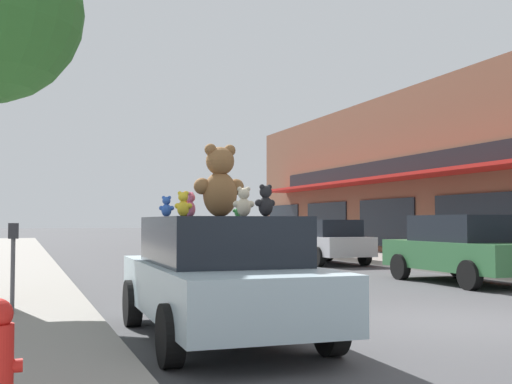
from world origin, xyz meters
TOP-DOWN VIEW (x-y plane):
  - ground_plane at (0.00, 0.00)m, footprint 260.00×260.00m
  - plush_art_car at (-3.73, 0.07)m, footprint 2.04×4.39m
  - teddy_bear_giant at (-3.67, 0.25)m, footprint 0.69×0.43m
  - teddy_bear_green at (-3.21, 0.87)m, footprint 0.16×0.11m
  - teddy_bear_orange at (-3.95, 0.86)m, footprint 0.22×0.26m
  - teddy_bear_black at (-3.47, -0.86)m, footprint 0.27×0.18m
  - teddy_bear_blue at (-4.34, 0.35)m, footprint 0.20×0.15m
  - teddy_bear_yellow at (-4.28, -0.31)m, footprint 0.22×0.18m
  - teddy_bear_cream at (-3.57, -0.40)m, footprint 0.27×0.18m
  - teddy_bear_pink at (-4.01, 0.44)m, footprint 0.21×0.23m
  - parked_car_far_center at (3.76, 4.94)m, footprint 1.97×4.26m
  - parked_car_far_right at (3.76, 12.38)m, footprint 1.87×4.32m
  - parking_meter at (-6.15, 2.07)m, footprint 0.14×0.10m

SIDE VIEW (x-z plane):
  - ground_plane at x=0.00m, z-range 0.00..0.00m
  - plush_art_car at x=-3.73m, z-range 0.04..1.55m
  - parked_car_far_right at x=3.76m, z-range 0.06..1.57m
  - parked_car_far_center at x=3.76m, z-range 0.02..1.63m
  - parking_meter at x=-6.15m, z-range 0.34..1.61m
  - teddy_bear_green at x=-3.21m, z-range 1.51..1.73m
  - teddy_bear_blue at x=-4.34m, z-range 1.51..1.77m
  - teddy_bear_yellow at x=-4.28m, z-range 1.51..1.80m
  - teddy_bear_pink at x=-4.01m, z-range 1.51..1.83m
  - teddy_bear_orange at x=-3.95m, z-range 1.51..1.86m
  - teddy_bear_cream at x=-3.57m, z-range 1.51..1.86m
  - teddy_bear_black at x=-3.47m, z-range 1.51..1.87m
  - teddy_bear_giant at x=-3.67m, z-range 1.50..2.43m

